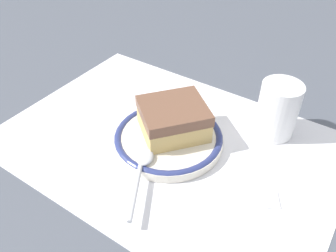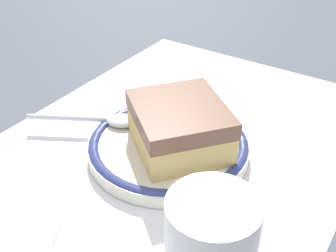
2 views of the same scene
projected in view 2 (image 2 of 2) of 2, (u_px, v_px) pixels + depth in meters
ground_plane at (168, 154)px, 0.46m from camera, size 2.40×2.40×0.00m
placemat at (168, 153)px, 0.46m from camera, size 0.52×0.36×0.00m
plate at (168, 146)px, 0.46m from camera, size 0.17×0.17×0.02m
cake_slice at (179, 127)px, 0.43m from camera, size 0.13×0.13×0.05m
spoon at (107, 119)px, 0.49m from camera, size 0.08×0.12×0.01m
sugar_packet at (35, 240)px, 0.36m from camera, size 0.06×0.05×0.01m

